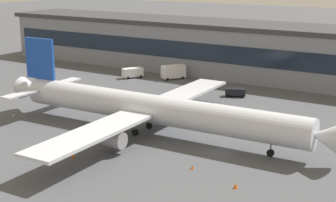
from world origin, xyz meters
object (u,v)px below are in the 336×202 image
object	(u,v)px
crew_van	(132,72)
traffic_cone_2	(236,186)
follow_me_car	(235,92)
traffic_cone_0	(192,167)
traffic_cone_3	(106,142)
airliner	(151,109)
stair_truck	(174,71)
traffic_cone_1	(73,156)

from	to	relation	value
crew_van	traffic_cone_2	bearing A→B (deg)	-43.00
follow_me_car	traffic_cone_0	distance (m)	43.01
crew_van	traffic_cone_3	world-z (taller)	crew_van
airliner	traffic_cone_2	distance (m)	25.45
airliner	crew_van	distance (m)	45.89
crew_van	stair_truck	distance (m)	10.77
follow_me_car	stair_truck	distance (m)	22.57
crew_van	traffic_cone_0	distance (m)	62.45
airliner	traffic_cone_2	world-z (taller)	airliner
traffic_cone_1	crew_van	bearing A→B (deg)	117.15
stair_truck	traffic_cone_3	bearing A→B (deg)	-70.78
stair_truck	follow_me_car	bearing A→B (deg)	-21.88
crew_van	traffic_cone_0	world-z (taller)	crew_van
traffic_cone_0	crew_van	bearing A→B (deg)	133.86
airliner	stair_truck	bearing A→B (deg)	116.45
crew_van	traffic_cone_2	xyz separation A→B (m)	(51.16, -47.71, -1.09)
follow_me_car	airliner	bearing A→B (deg)	-92.28
stair_truck	traffic_cone_2	world-z (taller)	stair_truck
airliner	traffic_cone_1	distance (m)	16.53
follow_me_car	traffic_cone_3	distance (m)	39.66
traffic_cone_0	traffic_cone_2	distance (m)	8.34
crew_van	stair_truck	size ratio (longest dim) A/B	0.89
crew_van	traffic_cone_1	size ratio (longest dim) A/B	8.62
follow_me_car	traffic_cone_1	distance (m)	47.04
traffic_cone_2	traffic_cone_3	size ratio (longest dim) A/B	1.02
stair_truck	traffic_cone_1	size ratio (longest dim) A/B	9.68
traffic_cone_1	follow_me_car	bearing A→B (deg)	84.27
traffic_cone_2	traffic_cone_0	bearing A→B (deg)	161.18
airliner	stair_truck	world-z (taller)	airliner
crew_van	stair_truck	world-z (taller)	stair_truck
follow_me_car	stair_truck	bearing A→B (deg)	158.12
traffic_cone_1	traffic_cone_3	world-z (taller)	traffic_cone_3
traffic_cone_0	traffic_cone_3	bearing A→B (deg)	174.24
crew_van	follow_me_car	bearing A→B (deg)	-7.24
crew_van	traffic_cone_2	size ratio (longest dim) A/B	7.58
traffic_cone_1	traffic_cone_2	size ratio (longest dim) A/B	0.88
follow_me_car	traffic_cone_0	size ratio (longest dim) A/B	7.96
airliner	traffic_cone_2	size ratio (longest dim) A/B	83.18
follow_me_car	stair_truck	xyz separation A→B (m)	(-20.93, 8.41, 0.89)
follow_me_car	traffic_cone_2	distance (m)	48.36
crew_van	stair_truck	bearing A→B (deg)	24.76
crew_van	follow_me_car	world-z (taller)	crew_van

